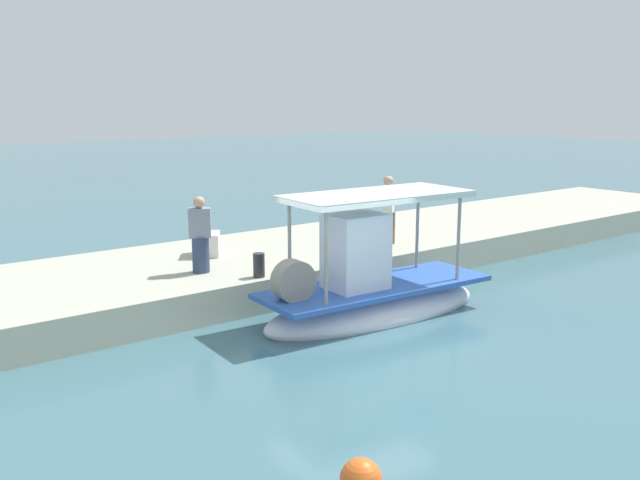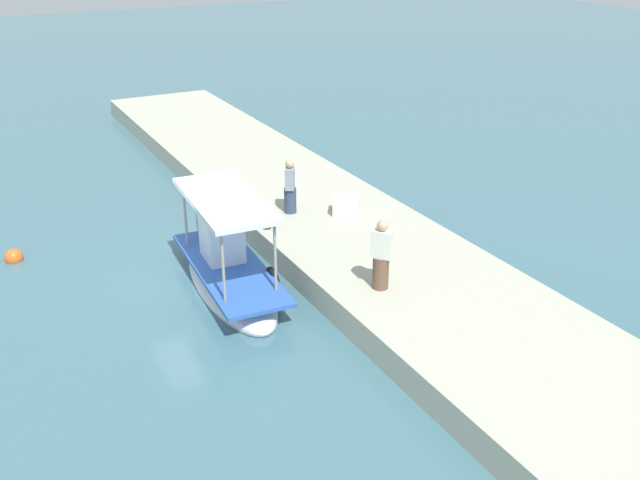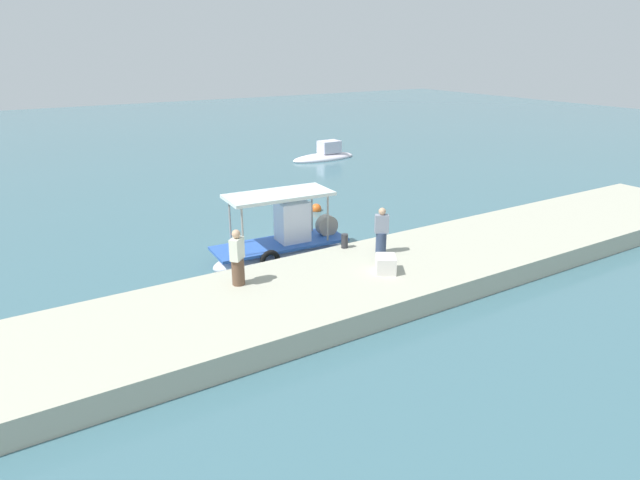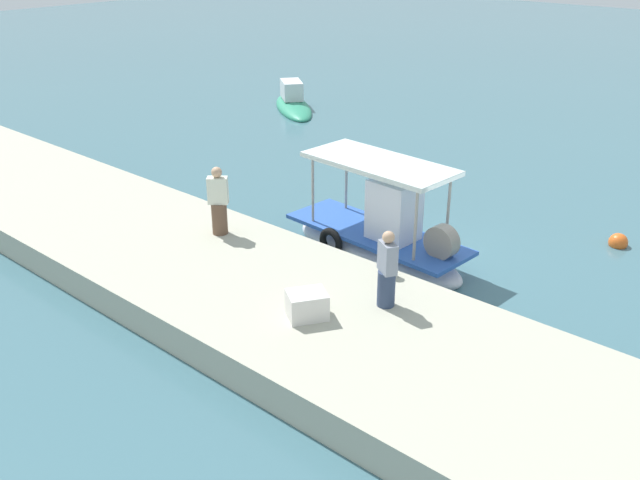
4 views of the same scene
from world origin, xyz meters
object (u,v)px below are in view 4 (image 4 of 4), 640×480
at_px(marker_buoy, 618,242).
at_px(main_fishing_boat, 380,239).
at_px(fisherman_by_crate, 387,272).
at_px(mooring_bollard, 388,265).
at_px(cargo_crate, 307,305).
at_px(moored_boat_near, 293,104).
at_px(fisherman_near_bollard, 219,204).

bearing_deg(marker_buoy, main_fishing_boat, -132.62).
distance_m(fisherman_by_crate, mooring_bollard, 1.42).
bearing_deg(marker_buoy, fisherman_by_crate, -104.98).
relative_size(cargo_crate, moored_boat_near, 0.16).
relative_size(main_fishing_boat, fisherman_near_bollard, 3.03).
bearing_deg(fisherman_near_bollard, fisherman_by_crate, -2.11).
distance_m(main_fishing_boat, fisherman_near_bollard, 4.08).
distance_m(mooring_bollard, marker_buoy, 7.06).
relative_size(fisherman_near_bollard, cargo_crate, 2.29).
bearing_deg(mooring_bollard, main_fishing_boat, 130.84).
bearing_deg(main_fishing_boat, mooring_bollard, -49.16).
bearing_deg(mooring_bollard, cargo_crate, -92.98).
height_order(main_fishing_boat, moored_boat_near, main_fishing_boat).
xyz_separation_m(cargo_crate, marker_buoy, (2.90, 8.92, -0.87)).
distance_m(main_fishing_boat, marker_buoy, 6.36).
xyz_separation_m(main_fishing_boat, moored_boat_near, (-12.20, 9.84, -0.31)).
distance_m(fisherman_by_crate, moored_boat_near, 19.30).
height_order(fisherman_near_bollard, marker_buoy, fisherman_near_bollard).
xyz_separation_m(mooring_bollard, marker_buoy, (2.77, 6.44, -0.86)).
distance_m(mooring_bollard, cargo_crate, 2.48).
distance_m(cargo_crate, moored_boat_near, 19.59).
xyz_separation_m(fisherman_near_bollard, mooring_bollard, (4.45, 0.91, -0.53)).
height_order(fisherman_near_bollard, cargo_crate, fisherman_near_bollard).
height_order(fisherman_by_crate, mooring_bollard, fisherman_by_crate).
xyz_separation_m(main_fishing_boat, cargo_crate, (1.40, -4.25, 0.47)).
distance_m(main_fishing_boat, cargo_crate, 4.50).
bearing_deg(fisherman_near_bollard, mooring_bollard, 11.53).
bearing_deg(cargo_crate, fisherman_by_crate, 57.51).
relative_size(marker_buoy, moored_boat_near, 0.10).
height_order(marker_buoy, moored_boat_near, moored_boat_near).
relative_size(fisherman_by_crate, mooring_bollard, 3.24).
xyz_separation_m(fisherman_by_crate, marker_buoy, (2.02, 7.54, -1.35)).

